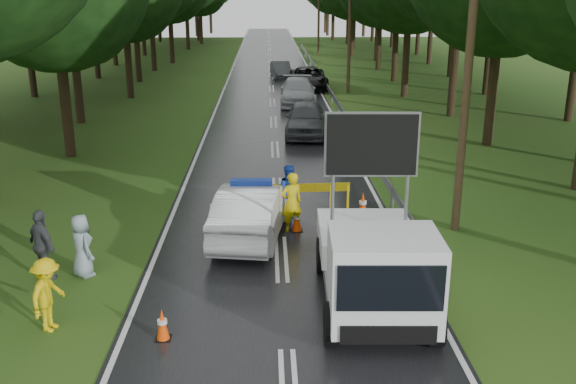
{
  "coord_description": "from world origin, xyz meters",
  "views": [
    {
      "loc": [
        -0.34,
        -15.61,
        6.84
      ],
      "look_at": [
        0.24,
        1.74,
        1.3
      ],
      "focal_mm": 40.0,
      "sensor_mm": 36.0,
      "label": 1
    }
  ],
  "objects_px": {
    "civilian": "(290,193)",
    "queue_car_fourth": "(281,70)",
    "queue_car_first": "(306,119)",
    "work_truck": "(375,263)",
    "officer": "(292,202)",
    "police_sedan": "(252,211)",
    "barrier": "(305,192)",
    "queue_car_third": "(308,78)",
    "queue_car_second": "(298,92)"
  },
  "relations": [
    {
      "from": "civilian",
      "to": "queue_car_fourth",
      "type": "relative_size",
      "value": 0.45
    },
    {
      "from": "work_truck",
      "to": "barrier",
      "type": "xyz_separation_m",
      "value": [
        -1.18,
        5.91,
        -0.26
      ]
    },
    {
      "from": "civilian",
      "to": "queue_car_second",
      "type": "xyz_separation_m",
      "value": [
        1.21,
        20.65,
        -0.1
      ]
    },
    {
      "from": "barrier",
      "to": "officer",
      "type": "distance_m",
      "value": 1.14
    },
    {
      "from": "work_truck",
      "to": "queue_car_first",
      "type": "distance_m",
      "value": 17.76
    },
    {
      "from": "work_truck",
      "to": "officer",
      "type": "height_order",
      "value": "work_truck"
    },
    {
      "from": "queue_car_fourth",
      "to": "barrier",
      "type": "bearing_deg",
      "value": -95.97
    },
    {
      "from": "queue_car_first",
      "to": "queue_car_second",
      "type": "xyz_separation_m",
      "value": [
        0.02,
        8.76,
        -0.04
      ]
    },
    {
      "from": "barrier",
      "to": "civilian",
      "type": "relative_size",
      "value": 1.59
    },
    {
      "from": "officer",
      "to": "civilian",
      "type": "relative_size",
      "value": 1.03
    },
    {
      "from": "queue_car_second",
      "to": "queue_car_fourth",
      "type": "distance_m",
      "value": 12.25
    },
    {
      "from": "queue_car_second",
      "to": "police_sedan",
      "type": "bearing_deg",
      "value": -94.32
    },
    {
      "from": "barrier",
      "to": "queue_car_second",
      "type": "bearing_deg",
      "value": 84.76
    },
    {
      "from": "work_truck",
      "to": "queue_car_fourth",
      "type": "relative_size",
      "value": 1.36
    },
    {
      "from": "officer",
      "to": "queue_car_second",
      "type": "distance_m",
      "value": 21.69
    },
    {
      "from": "civilian",
      "to": "queue_car_fourth",
      "type": "xyz_separation_m",
      "value": [
        0.45,
        32.88,
        -0.23
      ]
    },
    {
      "from": "queue_car_second",
      "to": "queue_car_first",
      "type": "bearing_deg",
      "value": -88.32
    },
    {
      "from": "civilian",
      "to": "queue_car_third",
      "type": "relative_size",
      "value": 0.32
    },
    {
      "from": "civilian",
      "to": "queue_car_second",
      "type": "distance_m",
      "value": 20.69
    },
    {
      "from": "barrier",
      "to": "officer",
      "type": "relative_size",
      "value": 1.55
    },
    {
      "from": "work_truck",
      "to": "queue_car_first",
      "type": "height_order",
      "value": "work_truck"
    },
    {
      "from": "queue_car_fourth",
      "to": "queue_car_second",
      "type": "bearing_deg",
      "value": -92.38
    },
    {
      "from": "police_sedan",
      "to": "queue_car_fourth",
      "type": "xyz_separation_m",
      "value": [
        1.6,
        34.27,
        -0.14
      ]
    },
    {
      "from": "queue_car_first",
      "to": "queue_car_fourth",
      "type": "height_order",
      "value": "queue_car_first"
    },
    {
      "from": "police_sedan",
      "to": "officer",
      "type": "distance_m",
      "value": 1.22
    },
    {
      "from": "barrier",
      "to": "civilian",
      "type": "distance_m",
      "value": 0.45
    },
    {
      "from": "barrier",
      "to": "queue_car_fourth",
      "type": "height_order",
      "value": "queue_car_fourth"
    },
    {
      "from": "queue_car_first",
      "to": "police_sedan",
      "type": "bearing_deg",
      "value": -95.21
    },
    {
      "from": "police_sedan",
      "to": "work_truck",
      "type": "relative_size",
      "value": 0.93
    },
    {
      "from": "officer",
      "to": "queue_car_first",
      "type": "xyz_separation_m",
      "value": [
        1.2,
        12.9,
        -0.09
      ]
    },
    {
      "from": "barrier",
      "to": "queue_car_first",
      "type": "xyz_separation_m",
      "value": [
        0.75,
        11.84,
        -0.06
      ]
    },
    {
      "from": "queue_car_first",
      "to": "queue_car_third",
      "type": "xyz_separation_m",
      "value": [
        1.05,
        14.83,
        -0.04
      ]
    },
    {
      "from": "civilian",
      "to": "queue_car_fourth",
      "type": "distance_m",
      "value": 32.89
    },
    {
      "from": "work_truck",
      "to": "queue_car_second",
      "type": "bearing_deg",
      "value": 92.87
    },
    {
      "from": "barrier",
      "to": "civilian",
      "type": "xyz_separation_m",
      "value": [
        -0.45,
        -0.05,
        0.01
      ]
    },
    {
      "from": "police_sedan",
      "to": "queue_car_second",
      "type": "height_order",
      "value": "police_sedan"
    },
    {
      "from": "queue_car_first",
      "to": "queue_car_fourth",
      "type": "distance_m",
      "value": 21.0
    },
    {
      "from": "civilian",
      "to": "queue_car_second",
      "type": "height_order",
      "value": "civilian"
    },
    {
      "from": "work_truck",
      "to": "queue_car_first",
      "type": "bearing_deg",
      "value": 93.38
    },
    {
      "from": "officer",
      "to": "queue_car_third",
      "type": "height_order",
      "value": "officer"
    },
    {
      "from": "police_sedan",
      "to": "barrier",
      "type": "xyz_separation_m",
      "value": [
        1.6,
        1.44,
        0.08
      ]
    },
    {
      "from": "police_sedan",
      "to": "work_truck",
      "type": "height_order",
      "value": "work_truck"
    },
    {
      "from": "barrier",
      "to": "queue_car_third",
      "type": "distance_m",
      "value": 26.74
    },
    {
      "from": "work_truck",
      "to": "civilian",
      "type": "xyz_separation_m",
      "value": [
        -1.63,
        5.86,
        -0.25
      ]
    },
    {
      "from": "civilian",
      "to": "queue_car_first",
      "type": "distance_m",
      "value": 11.96
    },
    {
      "from": "barrier",
      "to": "police_sedan",
      "type": "bearing_deg",
      "value": -141.15
    },
    {
      "from": "police_sedan",
      "to": "officer",
      "type": "xyz_separation_m",
      "value": [
        1.15,
        0.39,
        0.11
      ]
    },
    {
      "from": "queue_car_first",
      "to": "officer",
      "type": "bearing_deg",
      "value": -90.49
    },
    {
      "from": "police_sedan",
      "to": "barrier",
      "type": "distance_m",
      "value": 2.15
    },
    {
      "from": "work_truck",
      "to": "civilian",
      "type": "height_order",
      "value": "work_truck"
    }
  ]
}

